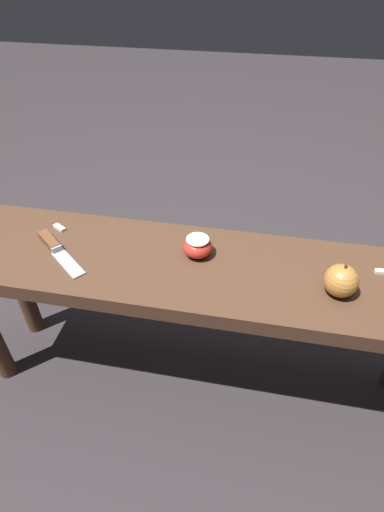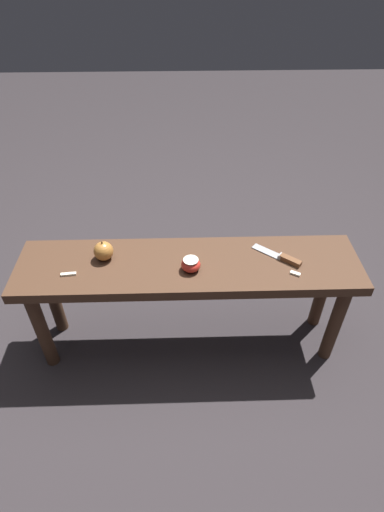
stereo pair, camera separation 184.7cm
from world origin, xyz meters
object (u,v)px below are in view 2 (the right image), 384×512
(wooden_bench, at_px, (189,277))
(apple_cut, at_px, (191,264))
(apple_whole, at_px, (104,251))
(knife, at_px, (283,258))

(wooden_bench, xyz_separation_m, apple_cut, (-0.01, 0.04, 0.10))
(wooden_bench, relative_size, apple_whole, 15.63)
(apple_whole, distance_m, apple_cut, 0.33)
(wooden_bench, distance_m, apple_cut, 0.11)
(wooden_bench, height_order, apple_whole, apple_whole)
(wooden_bench, height_order, apple_cut, apple_cut)
(knife, bearing_deg, wooden_bench, 41.04)
(apple_whole, bearing_deg, wooden_bench, 173.73)
(apple_whole, height_order, apple_cut, apple_whole)
(wooden_bench, relative_size, apple_cut, 18.23)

